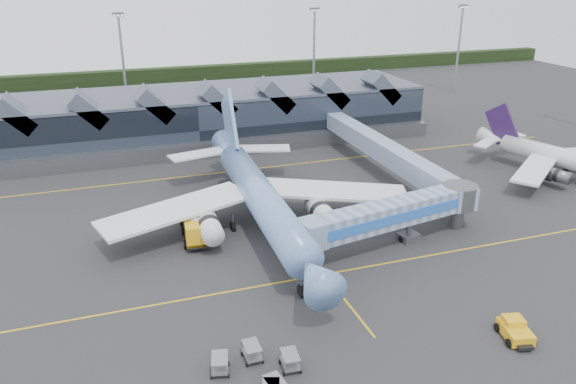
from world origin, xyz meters
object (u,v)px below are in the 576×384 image
object	(u,v)px
jet_bridge	(404,212)
pushback_tug	(515,330)
main_airliner	(259,194)
regional_jet	(560,157)
fuel_truck	(194,219)

from	to	relation	value
jet_bridge	pushback_tug	xyz separation A→B (m)	(0.14, -20.30, -3.30)
jet_bridge	pushback_tug	bearing A→B (deg)	-99.95
main_airliner	pushback_tug	bearing A→B (deg)	-61.27
regional_jet	pushback_tug	bearing A→B (deg)	-155.27
main_airliner	jet_bridge	distance (m)	18.31
jet_bridge	pushback_tug	distance (m)	20.57
jet_bridge	pushback_tug	size ratio (longest dim) A/B	5.92
fuel_truck	pushback_tug	size ratio (longest dim) A/B	2.53
regional_jet	jet_bridge	distance (m)	37.40
main_airliner	fuel_truck	size ratio (longest dim) A/B	4.32
main_airliner	pushback_tug	distance (m)	34.29
jet_bridge	fuel_truck	world-z (taller)	jet_bridge
regional_jet	jet_bridge	world-z (taller)	regional_jet
regional_jet	fuel_truck	xyz separation A→B (m)	(-58.98, -1.81, -1.25)
main_airliner	regional_jet	bearing A→B (deg)	4.37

